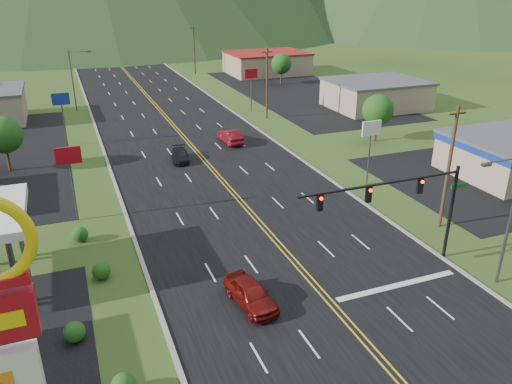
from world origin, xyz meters
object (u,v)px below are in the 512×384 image
object	(u,v)px
traffic_signal	(406,197)
car_red_near	(251,294)
streetlight_west	(74,77)
car_red_far	(230,137)
streetlight_east	(508,212)
car_dark_mid	(180,156)

from	to	relation	value
traffic_signal	car_red_near	world-z (taller)	traffic_signal
streetlight_west	car_red_far	bearing A→B (deg)	-55.86
car_red_far	streetlight_east	bearing A→B (deg)	97.83
streetlight_west	car_dark_mid	bearing A→B (deg)	-72.28
car_red_far	streetlight_west	bearing A→B (deg)	-58.18
traffic_signal	car_red_near	size ratio (longest dim) A/B	2.82
car_red_far	car_red_near	bearing A→B (deg)	71.21
traffic_signal	car_red_far	world-z (taller)	traffic_signal
streetlight_east	streetlight_west	distance (m)	64.21
traffic_signal	car_red_far	xyz separation A→B (m)	(-1.69, 31.72, -4.51)
car_red_near	car_red_far	world-z (taller)	car_red_far
traffic_signal	streetlight_west	distance (m)	58.88
traffic_signal	car_red_far	bearing A→B (deg)	93.06
traffic_signal	streetlight_west	xyz separation A→B (m)	(-18.16, 56.00, -0.15)
car_dark_mid	car_red_near	bearing A→B (deg)	-85.80
streetlight_east	car_red_near	xyz separation A→B (m)	(-15.88, 3.59, -4.39)
streetlight_east	streetlight_west	xyz separation A→B (m)	(-22.86, 60.00, 0.00)
traffic_signal	car_red_far	distance (m)	32.08
traffic_signal	streetlight_east	size ratio (longest dim) A/B	1.46
car_red_near	traffic_signal	bearing A→B (deg)	-5.99
traffic_signal	streetlight_east	xyz separation A→B (m)	(4.70, -4.00, -0.15)
streetlight_east	car_dark_mid	bearing A→B (deg)	113.61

